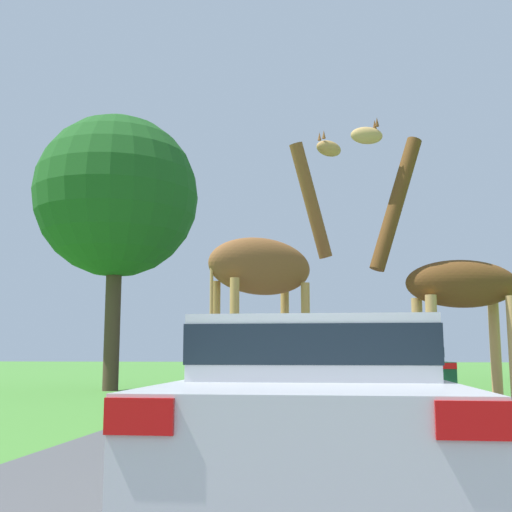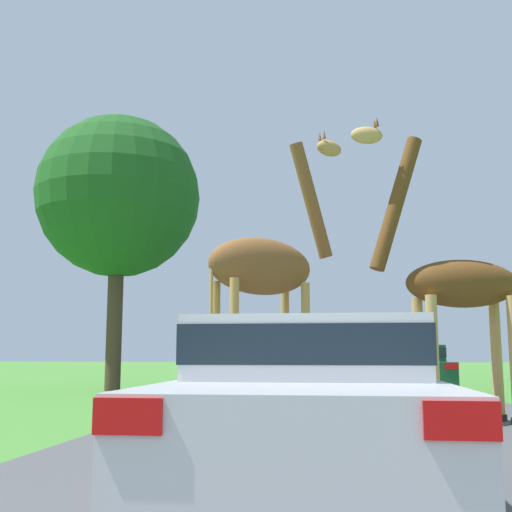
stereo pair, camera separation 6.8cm
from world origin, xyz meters
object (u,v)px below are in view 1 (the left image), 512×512
object	(u,v)px
car_far_ahead	(272,364)
tree_far_right	(117,197)
car_lead_maroon	(316,406)
car_queue_right	(408,367)
giraffe_near_road	(266,269)
car_queue_left	(366,361)
giraffe_companion	(454,287)

from	to	relation	value
car_far_ahead	tree_far_right	bearing A→B (deg)	-136.39
car_lead_maroon	tree_far_right	distance (m)	16.55
car_lead_maroon	car_queue_right	xyz separation A→B (m)	(2.31, 14.96, -0.03)
giraffe_near_road	car_queue_right	bearing A→B (deg)	120.12
car_queue_left	tree_far_right	bearing A→B (deg)	-128.75
giraffe_near_road	car_queue_left	xyz separation A→B (m)	(2.51, 18.36, -1.81)
giraffe_near_road	car_queue_left	bearing A→B (deg)	132.59
car_lead_maroon	car_queue_right	size ratio (longest dim) A/B	0.88
giraffe_companion	car_lead_maroon	size ratio (longest dim) A/B	1.24
giraffe_companion	tree_far_right	world-z (taller)	tree_far_right
giraffe_companion	car_lead_maroon	distance (m)	6.75
giraffe_companion	car_queue_right	bearing A→B (deg)	-14.54
car_far_ahead	car_queue_right	bearing A→B (deg)	-38.79
giraffe_companion	tree_far_right	bearing A→B (deg)	34.05
car_queue_right	giraffe_near_road	bearing A→B (deg)	-110.24
giraffe_near_road	car_far_ahead	size ratio (longest dim) A/B	1.24
car_queue_left	giraffe_near_road	bearing A→B (deg)	-97.77
car_queue_left	car_lead_maroon	bearing A→B (deg)	-93.55
car_far_ahead	tree_far_right	xyz separation A→B (m)	(-4.50, -4.29, 5.29)
giraffe_near_road	car_queue_right	xyz separation A→B (m)	(3.30, 8.96, -1.84)
car_far_ahead	giraffe_near_road	bearing A→B (deg)	-84.87
car_queue_right	car_queue_left	size ratio (longest dim) A/B	1.02
giraffe_companion	car_queue_right	xyz separation A→B (m)	(0.14, 8.74, -1.52)
tree_far_right	car_far_ahead	bearing A→B (deg)	43.61
car_far_ahead	car_lead_maroon	bearing A→B (deg)	-83.48
car_lead_maroon	giraffe_companion	bearing A→B (deg)	70.78
car_lead_maroon	car_far_ahead	xyz separation A→B (m)	(-2.12, 18.52, -0.03)
car_lead_maroon	tree_far_right	world-z (taller)	tree_far_right
car_queue_right	car_far_ahead	size ratio (longest dim) A/B	1.11
car_lead_maroon	giraffe_near_road	bearing A→B (deg)	99.39
giraffe_near_road	car_queue_left	world-z (taller)	giraffe_near_road
car_queue_right	car_queue_left	xyz separation A→B (m)	(-0.80, 9.40, 0.03)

